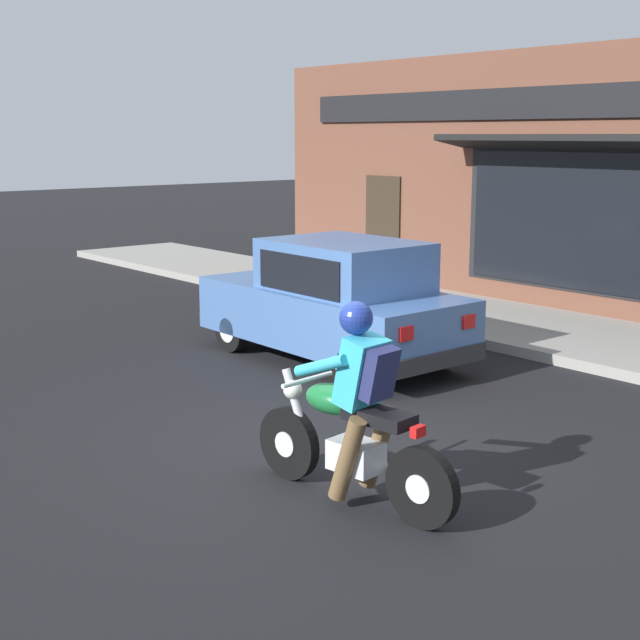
{
  "coord_description": "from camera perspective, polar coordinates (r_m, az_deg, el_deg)",
  "views": [
    {
      "loc": [
        -5.21,
        -5.9,
        2.85
      ],
      "look_at": [
        0.72,
        1.06,
        0.95
      ],
      "focal_mm": 50.0,
      "sensor_mm": 36.0,
      "label": 1
    }
  ],
  "objects": [
    {
      "name": "storefront_building",
      "position": [
        15.0,
        13.83,
        8.57
      ],
      "size": [
        1.25,
        11.92,
        4.2
      ],
      "color": "brown",
      "rests_on": "ground"
    },
    {
      "name": "sidewalk_curb",
      "position": [
        14.13,
        9.37,
        0.24
      ],
      "size": [
        2.6,
        22.0,
        0.14
      ],
      "primitive_type": "cube",
      "color": "gray",
      "rests_on": "ground"
    },
    {
      "name": "car_hatchback",
      "position": [
        11.33,
        0.94,
        1.13
      ],
      "size": [
        1.7,
        3.81,
        1.57
      ],
      "color": "black",
      "rests_on": "ground"
    },
    {
      "name": "ground_plane",
      "position": [
        8.38,
        0.95,
        -8.16
      ],
      "size": [
        80.0,
        80.0,
        0.0
      ],
      "primitive_type": "plane",
      "color": "black"
    },
    {
      "name": "motorcycle_with_rider",
      "position": [
        6.99,
        2.17,
        -6.4
      ],
      "size": [
        0.61,
        2.02,
        1.62
      ],
      "color": "black",
      "rests_on": "ground"
    }
  ]
}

